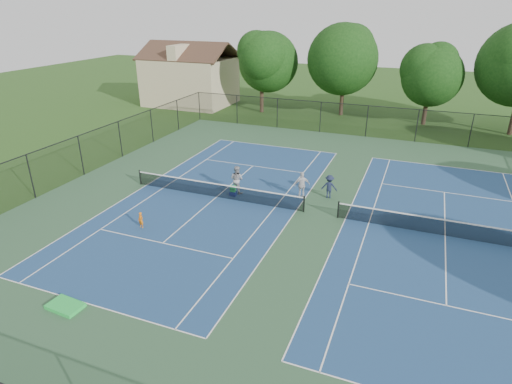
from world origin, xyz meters
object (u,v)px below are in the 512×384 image
at_px(tree_back_c, 431,71).
at_px(child_player, 141,220).
at_px(bystander_a, 302,185).
at_px(ball_crate, 233,194).
at_px(tree_back_a, 262,59).
at_px(bystander_b, 329,187).
at_px(clapboard_house, 190,79).
at_px(instructor, 237,179).
at_px(tree_back_b, 345,55).
at_px(ball_hopper, 233,189).

height_order(tree_back_c, child_player, tree_back_c).
relative_size(bystander_a, ball_crate, 4.32).
relative_size(tree_back_a, bystander_b, 5.78).
bearing_deg(bystander_b, tree_back_a, -64.09).
distance_m(clapboard_house, instructor, 29.27).
bearing_deg(tree_back_a, bystander_a, -62.95).
relative_size(tree_back_b, tree_back_c, 1.19).
relative_size(child_player, instructor, 0.50).
bearing_deg(tree_back_b, tree_back_a, -167.47).
bearing_deg(ball_crate, tree_back_b, 85.31).
height_order(tree_back_b, tree_back_c, tree_back_b).
distance_m(tree_back_b, ball_hopper, 26.17).
distance_m(clapboard_house, ball_crate, 29.81).
relative_size(tree_back_a, clapboard_house, 0.85).
distance_m(tree_back_c, ball_hopper, 27.22).
distance_m(clapboard_house, child_player, 33.47).
relative_size(bystander_a, ball_hopper, 4.58).
bearing_deg(tree_back_a, clapboard_house, 174.29).
height_order(child_player, ball_crate, child_player).
bearing_deg(tree_back_b, tree_back_c, -6.34).
xyz_separation_m(tree_back_a, child_player, (3.91, -29.33, -5.57)).
bearing_deg(child_player, bystander_b, 51.52).
relative_size(child_player, ball_hopper, 2.41).
xyz_separation_m(tree_back_c, child_player, (-14.09, -30.33, -5.01)).
xyz_separation_m(tree_back_a, tree_back_c, (18.00, 1.00, -0.56)).
bearing_deg(tree_back_c, child_player, -114.92).
distance_m(tree_back_b, bystander_b, 24.36).
height_order(ball_crate, ball_hopper, ball_hopper).
bearing_deg(bystander_b, ball_crate, 13.50).
relative_size(bystander_b, ball_crate, 3.81).
relative_size(tree_back_b, ball_crate, 24.13).
relative_size(ball_crate, ball_hopper, 1.06).
distance_m(child_player, ball_crate, 6.69).
distance_m(child_player, instructor, 7.24).
height_order(tree_back_a, child_player, tree_back_a).
xyz_separation_m(clapboard_house, bystander_b, (22.89, -22.34, -2.30)).
height_order(tree_back_c, instructor, tree_back_c).
bearing_deg(tree_back_a, instructor, -73.05).
relative_size(tree_back_c, ball_crate, 20.20).
xyz_separation_m(tree_back_a, tree_back_b, (9.00, 2.00, 0.56)).
relative_size(tree_back_b, child_player, 10.62).
bearing_deg(instructor, child_player, 78.75).
relative_size(tree_back_c, clapboard_house, 0.78).
bearing_deg(tree_back_c, instructor, -114.94).
height_order(instructor, ball_crate, instructor).
xyz_separation_m(tree_back_b, tree_back_c, (9.00, -1.00, -1.11)).
distance_m(bystander_a, ball_crate, 4.59).
relative_size(tree_back_a, ball_hopper, 23.36).
height_order(clapboard_house, bystander_b, clapboard_house).
xyz_separation_m(child_player, instructor, (3.04, 6.56, 0.48)).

